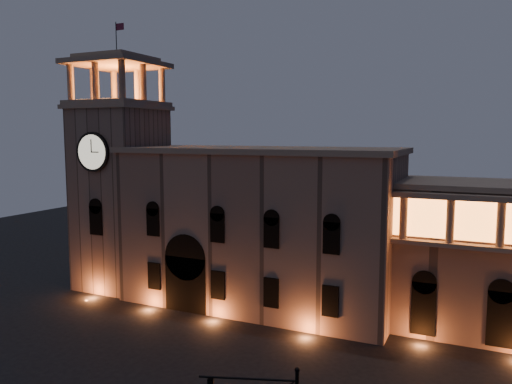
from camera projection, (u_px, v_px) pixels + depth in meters
government_building at (259, 227)px, 55.59m from camera, size 30.80×12.80×17.60m
clock_tower at (121, 187)px, 61.95m from camera, size 9.80×9.80×32.40m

